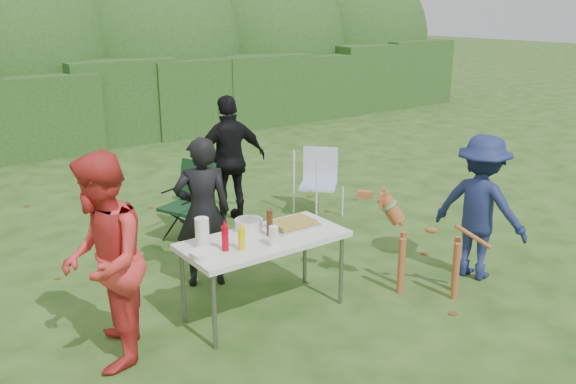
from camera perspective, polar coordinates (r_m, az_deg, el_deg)
ground at (r=5.59m, az=-0.78°, el=-12.08°), size 80.00×80.00×0.00m
hedge_row at (r=12.45m, az=-22.82°, el=7.20°), size 22.00×1.40×1.70m
shrub_backdrop at (r=13.91m, az=-24.82°, el=11.03°), size 20.00×2.60×3.20m
folding_table at (r=5.47m, az=-2.26°, el=-4.80°), size 1.50×0.70×0.74m
person_cook at (r=6.06m, az=-7.98°, el=-1.91°), size 0.66×0.56×1.53m
person_red_jacket at (r=4.87m, az=-16.93°, el=-6.30°), size 0.93×1.02×1.71m
person_black_puffy at (r=7.81m, az=-5.44°, el=3.01°), size 1.02×0.55×1.65m
child at (r=6.50m, az=17.56°, el=-1.38°), size 0.78×1.08×1.50m
dog at (r=6.08m, az=13.14°, el=-4.88°), size 0.99×1.06×0.99m
camping_chair at (r=7.33m, az=-9.51°, el=-0.99°), size 0.77×0.77×0.94m
lawn_chair at (r=8.13m, az=2.85°, el=0.87°), size 0.75×0.75×0.90m
food_tray at (r=5.70m, az=0.43°, el=-3.13°), size 0.45×0.30×0.02m
focaccia_bread at (r=5.69m, az=0.43°, el=-2.87°), size 0.40×0.26×0.04m
mustard_bottle at (r=5.15m, az=-4.35°, el=-4.40°), size 0.06×0.06×0.20m
ketchup_bottle at (r=5.15m, az=-5.90°, el=-4.33°), size 0.06×0.06×0.22m
beer_bottle at (r=5.45m, az=-1.73°, el=-2.91°), size 0.06×0.06×0.24m
paper_towel_roll at (r=5.24m, az=-8.04°, el=-3.78°), size 0.12×0.12×0.26m
cup_stack at (r=5.23m, az=-1.37°, el=-4.16°), size 0.08×0.08×0.18m
pasta_bowl at (r=5.62m, az=-3.70°, el=-3.07°), size 0.26×0.26×0.10m
plate_stack at (r=5.08m, az=-7.78°, el=-5.76°), size 0.24×0.24×0.05m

